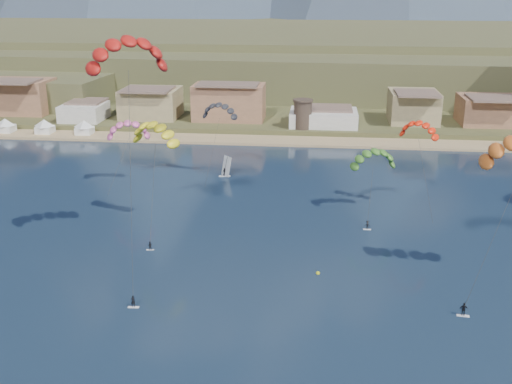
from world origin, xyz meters
TOP-DOWN VIEW (x-y plane):
  - ground at (0.00, 0.00)m, footprint 2400.00×2400.00m
  - beach at (0.00, 106.00)m, footprint 2200.00×12.00m
  - land at (0.00, 560.00)m, footprint 2200.00×900.00m
  - foothills at (22.39, 232.47)m, footprint 940.00×210.00m
  - town at (-40.00, 122.00)m, footprint 400.00×24.00m
  - watchtower at (5.00, 114.00)m, footprint 5.82×5.82m
  - beach_tents at (-76.25, 106.00)m, footprint 43.40×6.40m
  - kitesurfer_red at (-18.02, 25.33)m, footprint 13.34×20.89m
  - kitesurfer_yellow at (-19.03, 41.21)m, footprint 10.64×16.09m
  - kitesurfer_green at (20.43, 51.23)m, footprint 9.96×12.58m
  - distant_kite_pink at (-30.90, 62.89)m, footprint 10.21×7.05m
  - distant_kite_dark at (-12.17, 70.24)m, footprint 8.84×6.38m
  - distant_kite_orange at (28.78, 53.82)m, footprint 8.41×7.21m
  - windsurfer at (-11.28, 71.50)m, footprint 2.74×2.99m
  - buoy at (10.52, 23.29)m, footprint 0.62×0.62m

SIDE VIEW (x-z plane):
  - ground at x=0.00m, z-range 0.00..0.00m
  - land at x=0.00m, z-range -2.00..2.00m
  - buoy at x=10.52m, z-range -0.20..0.41m
  - beach at x=0.00m, z-range -0.20..0.70m
  - windsurfer at x=-11.28m, z-range -0.87..3.88m
  - beach_tents at x=-76.25m, z-range 1.21..6.21m
  - watchtower at x=5.00m, z-range 2.07..10.67m
  - town at x=-40.00m, z-range 2.00..14.00m
  - foothills at x=22.39m, z-range 0.08..18.08m
  - kitesurfer_green at x=20.43m, z-range 4.01..18.81m
  - distant_kite_pink at x=-30.90m, z-range 4.93..21.50m
  - distant_kite_dark at x=-12.17m, z-range 6.72..25.73m
  - distant_kite_orange at x=28.78m, z-range 7.03..26.37m
  - kitesurfer_yellow at x=-19.03m, z-range 7.03..28.60m
  - kitesurfer_red at x=-18.02m, z-range 14.76..52.24m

